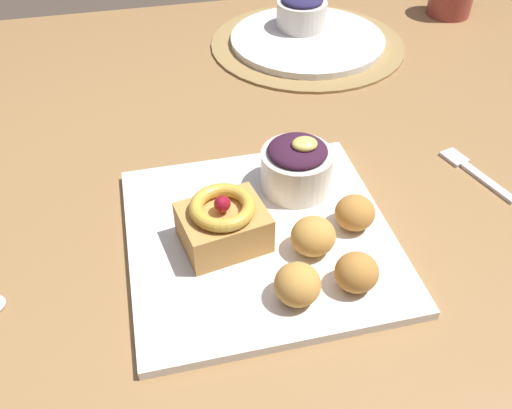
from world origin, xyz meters
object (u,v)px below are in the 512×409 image
Objects in this scene: fritter_front at (312,236)px; fritter_middle at (297,284)px; berry_ramekin at (297,166)px; back_plate at (307,39)px; fritter_back at (357,272)px; front_plate at (260,237)px; cake_slice at (223,223)px; fritter_extra at (355,213)px; fork at (472,171)px; back_ramekin at (302,11)px.

fritter_front is 1.04× the size of fritter_middle.
back_plate is at bearing 70.73° from berry_ramekin.
berry_ramekin is at bearing 82.63° from fritter_front.
back_plate is (0.13, 0.58, -0.02)m from fritter_back.
front_plate is 0.11m from berry_ramekin.
cake_slice is 0.55m from back_plate.
fritter_extra is at bearing 42.76° from fritter_middle.
fritter_back is 0.60m from back_plate.
fork is at bearing 19.73° from fritter_extra.
fritter_back reaches higher than fork.
back_ramekin reaches higher than fritter_extra.
back_plate is 3.04× the size of back_ramekin.
fritter_extra is (0.06, 0.03, -0.00)m from fritter_front.
fritter_extra is (0.15, -0.01, -0.01)m from cake_slice.
berry_ramekin is 0.31× the size of back_plate.
cake_slice is at bearing 142.30° from fritter_back.
front_plate is 6.49× the size of fritter_extra.
berry_ramekin is 0.11m from fritter_front.
fritter_middle is 0.13m from fritter_extra.
fritter_middle is (0.01, -0.10, 0.03)m from front_plate.
cake_slice is 0.59m from back_ramekin.
berry_ramekin reaches higher than fritter_middle.
cake_slice reaches higher than fritter_back.
front_plate is at bearing 173.49° from fritter_extra.
fritter_back is (0.06, 0.00, -0.00)m from fritter_middle.
cake_slice is at bearing 84.73° from fork.
fork is at bearing 10.23° from cake_slice.
front_plate is 3.38× the size of berry_ramekin.
fritter_middle is (0.06, -0.10, -0.01)m from cake_slice.
cake_slice is at bearing -144.50° from berry_ramekin.
fritter_extra is (0.05, -0.09, -0.01)m from berry_ramekin.
cake_slice is 0.36× the size of back_plate.
back_ramekin is 0.48m from fork.
fritter_back is at bearing -85.07° from berry_ramekin.
fritter_front is 0.59m from back_ramekin.
back_plate is (0.19, 0.58, -0.02)m from fritter_middle.
back_ramekin is (-0.00, 0.04, 0.04)m from back_plate.
cake_slice is 0.16m from fritter_back.
fritter_front is at bearing 116.13° from fritter_back.
back_ramekin reaches higher than berry_ramekin.
fritter_middle reaches higher than fritter_extra.
back_ramekin is at bearing 78.44° from fritter_back.
cake_slice is at bearing -117.33° from back_plate.
back_ramekin is at bearing 72.90° from fritter_middle.
back_ramekin is at bearing 74.43° from fritter_front.
fritter_front reaches higher than fritter_back.
cake_slice is 0.11m from fritter_middle.
back_plate is 0.06m from back_ramekin.
fritter_extra is (0.03, 0.09, -0.00)m from fritter_back.
berry_ramekin is at bearing 48.24° from front_plate.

